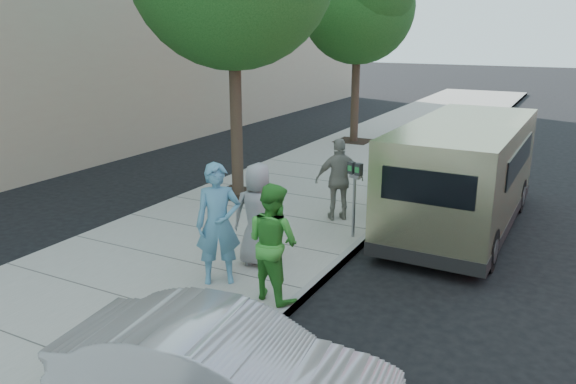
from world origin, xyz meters
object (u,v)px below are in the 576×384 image
object	(u,v)px
person_officer	(218,224)
van	(464,173)
person_green_shirt	(273,242)
parking_meter	(355,184)
person_striped_polo	(339,179)
tree_far	(360,1)
sedan	(225,376)
person_gray_shirt	(258,214)

from	to	relation	value
person_officer	van	bearing A→B (deg)	23.65
van	person_green_shirt	xyz separation A→B (m)	(-1.74, -4.86, -0.15)
parking_meter	person_striped_polo	size ratio (longest dim) A/B	0.85
tree_far	person_green_shirt	world-z (taller)	tree_far
sedan	person_officer	world-z (taller)	person_officer
tree_far	person_striped_polo	distance (m)	9.50
parking_meter	person_gray_shirt	world-z (taller)	person_gray_shirt
person_officer	person_gray_shirt	size ratio (longest dim) A/B	1.10
person_striped_polo	person_green_shirt	bearing A→B (deg)	64.46
parking_meter	sedan	xyz separation A→B (m)	(0.76, -5.47, -0.61)
person_officer	person_gray_shirt	xyz separation A→B (m)	(0.18, 0.90, -0.08)
tree_far	sedan	xyz separation A→B (m)	(4.25, -14.49, -4.28)
tree_far	van	size ratio (longest dim) A/B	1.07
tree_far	sedan	world-z (taller)	tree_far
parking_meter	person_striped_polo	xyz separation A→B (m)	(-0.65, 0.83, -0.20)
van	person_green_shirt	bearing A→B (deg)	-108.79
tree_far	person_green_shirt	size ratio (longest dim) A/B	3.70
tree_far	person_gray_shirt	bearing A→B (deg)	-76.89
parking_meter	person_green_shirt	xyz separation A→B (m)	(-0.11, -2.93, -0.18)
person_officer	person_striped_polo	bearing A→B (deg)	46.33
person_gray_shirt	parking_meter	bearing A→B (deg)	-139.20
parking_meter	person_officer	size ratio (longest dim) A/B	0.76
tree_far	person_striped_polo	bearing A→B (deg)	-70.87
tree_far	person_green_shirt	bearing A→B (deg)	-74.19
sedan	person_gray_shirt	distance (m)	3.93
tree_far	van	distance (m)	9.50
person_gray_shirt	person_striped_polo	world-z (taller)	person_gray_shirt
person_officer	person_gray_shirt	bearing A→B (deg)	42.34
person_officer	person_striped_polo	size ratio (longest dim) A/B	1.12
van	person_green_shirt	world-z (taller)	van
tree_far	person_striped_polo	world-z (taller)	tree_far
person_officer	person_striped_polo	world-z (taller)	person_officer
tree_far	parking_meter	bearing A→B (deg)	-68.82
sedan	person_officer	xyz separation A→B (m)	(-1.88, 2.61, 0.51)
sedan	parking_meter	bearing A→B (deg)	0.73
sedan	person_gray_shirt	world-z (taller)	person_gray_shirt
parking_meter	sedan	size ratio (longest dim) A/B	0.40
tree_far	person_officer	size ratio (longest dim) A/B	3.38
person_green_shirt	parking_meter	bearing A→B (deg)	-76.29
van	sedan	bearing A→B (deg)	-95.82
parking_meter	van	distance (m)	2.52
sedan	person_striped_polo	size ratio (longest dim) A/B	2.12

